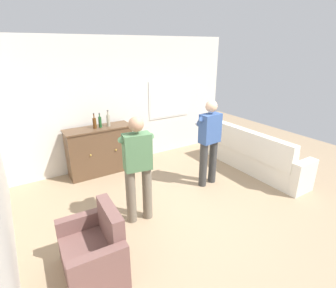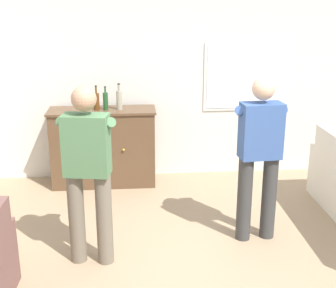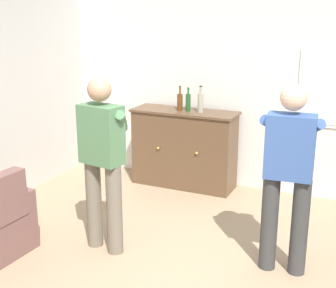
{
  "view_description": "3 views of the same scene",
  "coord_description": "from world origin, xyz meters",
  "px_view_note": "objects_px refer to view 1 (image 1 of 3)",
  "views": [
    {
      "loc": [
        -2.35,
        -2.83,
        2.6
      ],
      "look_at": [
        -0.26,
        0.51,
        1.11
      ],
      "focal_mm": 28.0,
      "sensor_mm": 36.0,
      "label": 1
    },
    {
      "loc": [
        -0.47,
        -3.57,
        2.41
      ],
      "look_at": [
        -0.15,
        0.28,
        1.18
      ],
      "focal_mm": 50.0,
      "sensor_mm": 36.0,
      "label": 2
    },
    {
      "loc": [
        1.42,
        -3.13,
        2.25
      ],
      "look_at": [
        -0.16,
        0.31,
        1.16
      ],
      "focal_mm": 50.0,
      "sensor_mm": 36.0,
      "label": 3
    }
  ],
  "objects_px": {
    "armchair": "(95,252)",
    "bottle_liquor_amber": "(95,123)",
    "bottle_wine_green": "(108,120)",
    "person_standing_left": "(138,165)",
    "bottle_spirits_clear": "(100,122)",
    "person_standing_right": "(209,139)",
    "sideboard_cabinet": "(100,150)",
    "couch": "(253,155)"
  },
  "relations": [
    {
      "from": "bottle_wine_green",
      "to": "bottle_spirits_clear",
      "type": "height_order",
      "value": "bottle_wine_green"
    },
    {
      "from": "sideboard_cabinet",
      "to": "person_standing_right",
      "type": "bearing_deg",
      "value": -44.44
    },
    {
      "from": "bottle_spirits_clear",
      "to": "person_standing_left",
      "type": "height_order",
      "value": "person_standing_left"
    },
    {
      "from": "couch",
      "to": "person_standing_left",
      "type": "height_order",
      "value": "person_standing_left"
    },
    {
      "from": "armchair",
      "to": "person_standing_right",
      "type": "height_order",
      "value": "person_standing_right"
    },
    {
      "from": "bottle_wine_green",
      "to": "person_standing_left",
      "type": "relative_size",
      "value": 0.2
    },
    {
      "from": "couch",
      "to": "bottle_spirits_clear",
      "type": "bearing_deg",
      "value": 149.07
    },
    {
      "from": "armchair",
      "to": "sideboard_cabinet",
      "type": "relative_size",
      "value": 0.66
    },
    {
      "from": "armchair",
      "to": "person_standing_left",
      "type": "bearing_deg",
      "value": 35.97
    },
    {
      "from": "bottle_wine_green",
      "to": "person_standing_left",
      "type": "height_order",
      "value": "person_standing_left"
    },
    {
      "from": "bottle_spirits_clear",
      "to": "bottle_wine_green",
      "type": "bearing_deg",
      "value": -4.72
    },
    {
      "from": "armchair",
      "to": "couch",
      "type": "bearing_deg",
      "value": 13.46
    },
    {
      "from": "couch",
      "to": "bottle_spirits_clear",
      "type": "relative_size",
      "value": 8.11
    },
    {
      "from": "bottle_wine_green",
      "to": "bottle_spirits_clear",
      "type": "xyz_separation_m",
      "value": [
        -0.17,
        0.01,
        -0.02
      ]
    },
    {
      "from": "bottle_liquor_amber",
      "to": "couch",
      "type": "bearing_deg",
      "value": -29.94
    },
    {
      "from": "bottle_liquor_amber",
      "to": "bottle_spirits_clear",
      "type": "height_order",
      "value": "bottle_liquor_amber"
    },
    {
      "from": "couch",
      "to": "bottle_liquor_amber",
      "type": "relative_size",
      "value": 7.76
    },
    {
      "from": "armchair",
      "to": "person_standing_left",
      "type": "xyz_separation_m",
      "value": [
        0.92,
        0.67,
        0.65
      ]
    },
    {
      "from": "sideboard_cabinet",
      "to": "person_standing_right",
      "type": "relative_size",
      "value": 0.82
    },
    {
      "from": "bottle_wine_green",
      "to": "bottle_liquor_amber",
      "type": "height_order",
      "value": "bottle_wine_green"
    },
    {
      "from": "person_standing_left",
      "to": "person_standing_right",
      "type": "height_order",
      "value": "same"
    },
    {
      "from": "bottle_wine_green",
      "to": "bottle_liquor_amber",
      "type": "bearing_deg",
      "value": 176.97
    },
    {
      "from": "couch",
      "to": "person_standing_right",
      "type": "relative_size",
      "value": 1.46
    },
    {
      "from": "armchair",
      "to": "bottle_liquor_amber",
      "type": "bearing_deg",
      "value": 70.94
    },
    {
      "from": "bottle_liquor_amber",
      "to": "sideboard_cabinet",
      "type": "bearing_deg",
      "value": 9.56
    },
    {
      "from": "armchair",
      "to": "person_standing_right",
      "type": "distance_m",
      "value": 2.83
    },
    {
      "from": "sideboard_cabinet",
      "to": "person_standing_left",
      "type": "distance_m",
      "value": 1.96
    },
    {
      "from": "couch",
      "to": "sideboard_cabinet",
      "type": "height_order",
      "value": "sideboard_cabinet"
    },
    {
      "from": "couch",
      "to": "bottle_wine_green",
      "type": "height_order",
      "value": "bottle_wine_green"
    },
    {
      "from": "couch",
      "to": "person_standing_left",
      "type": "distance_m",
      "value": 2.92
    },
    {
      "from": "armchair",
      "to": "bottle_wine_green",
      "type": "bearing_deg",
      "value": 65.31
    },
    {
      "from": "armchair",
      "to": "sideboard_cabinet",
      "type": "distance_m",
      "value": 2.76
    },
    {
      "from": "couch",
      "to": "bottle_wine_green",
      "type": "xyz_separation_m",
      "value": [
        -2.61,
        1.65,
        0.79
      ]
    },
    {
      "from": "armchair",
      "to": "sideboard_cabinet",
      "type": "bearing_deg",
      "value": 69.81
    },
    {
      "from": "couch",
      "to": "armchair",
      "type": "distance_m",
      "value": 3.89
    },
    {
      "from": "couch",
      "to": "bottle_liquor_amber",
      "type": "xyz_separation_m",
      "value": [
        -2.89,
        1.67,
        0.77
      ]
    },
    {
      "from": "bottle_spirits_clear",
      "to": "person_standing_right",
      "type": "relative_size",
      "value": 0.18
    },
    {
      "from": "armchair",
      "to": "bottle_liquor_amber",
      "type": "height_order",
      "value": "bottle_liquor_amber"
    },
    {
      "from": "bottle_wine_green",
      "to": "person_standing_right",
      "type": "distance_m",
      "value": 2.11
    },
    {
      "from": "armchair",
      "to": "bottle_liquor_amber",
      "type": "relative_size",
      "value": 2.88
    },
    {
      "from": "couch",
      "to": "sideboard_cabinet",
      "type": "bearing_deg",
      "value": 149.38
    },
    {
      "from": "couch",
      "to": "bottle_spirits_clear",
      "type": "height_order",
      "value": "bottle_spirits_clear"
    }
  ]
}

